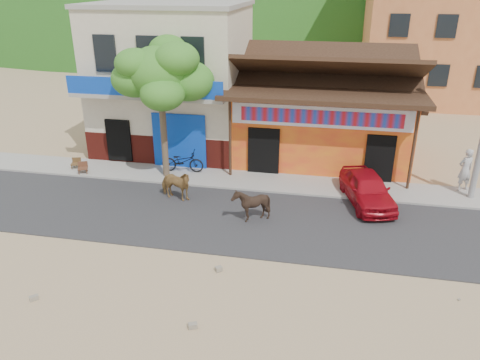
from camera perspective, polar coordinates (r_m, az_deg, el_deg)
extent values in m
plane|color=#9E825B|center=(15.17, 0.36, -9.53)|extent=(120.00, 120.00, 0.00)
cube|color=#28282B|center=(17.28, 1.93, -5.03)|extent=(60.00, 5.00, 0.04)
cube|color=gray|center=(20.37, 3.54, -0.30)|extent=(60.00, 2.00, 0.12)
cube|color=orange|center=(23.41, 9.91, 7.11)|extent=(8.00, 6.00, 3.60)
cube|color=beige|center=(24.31, -8.12, 11.96)|extent=(7.00, 6.00, 7.00)
cube|color=#CC723F|center=(37.16, 22.65, 18.33)|extent=(9.00, 9.00, 12.00)
imported|color=olive|center=(18.77, -7.89, -0.59)|extent=(1.64, 1.06, 1.28)
imported|color=black|center=(16.98, 1.35, -3.01)|extent=(1.38, 1.28, 1.30)
imported|color=#A50B18|center=(18.96, 15.24, -1.01)|extent=(2.40, 3.94, 1.25)
imported|color=black|center=(21.31, -7.01, 2.29)|extent=(1.95, 0.81, 1.00)
imported|color=#B9B9B9|center=(21.27, 25.76, 1.15)|extent=(0.78, 0.67, 1.80)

